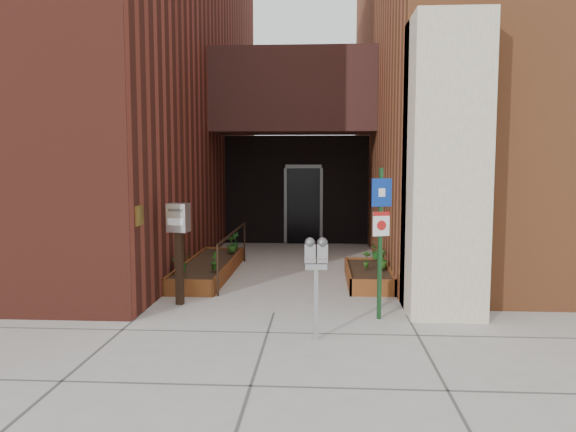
# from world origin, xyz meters

# --- Properties ---
(ground) EXTENTS (80.00, 80.00, 0.00)m
(ground) POSITION_xyz_m (0.00, 0.00, 0.00)
(ground) COLOR #9E9991
(ground) RESTS_ON ground
(architecture) EXTENTS (20.00, 14.60, 10.00)m
(architecture) POSITION_xyz_m (-0.18, 6.89, 4.98)
(architecture) COLOR maroon
(architecture) RESTS_ON ground
(planter_left) EXTENTS (0.90, 3.60, 0.30)m
(planter_left) POSITION_xyz_m (-1.55, 2.70, 0.13)
(planter_left) COLOR brown
(planter_left) RESTS_ON ground
(planter_right) EXTENTS (0.80, 2.20, 0.30)m
(planter_right) POSITION_xyz_m (1.60, 2.20, 0.13)
(planter_right) COLOR brown
(planter_right) RESTS_ON ground
(handrail) EXTENTS (0.04, 3.34, 0.90)m
(handrail) POSITION_xyz_m (-1.05, 2.65, 0.75)
(handrail) COLOR black
(handrail) RESTS_ON ground
(parking_meter) EXTENTS (0.30, 0.15, 1.34)m
(parking_meter) POSITION_xyz_m (0.65, -1.25, 1.03)
(parking_meter) COLOR #98989A
(parking_meter) RESTS_ON ground
(sign_post) EXTENTS (0.29, 0.12, 2.21)m
(sign_post) POSITION_xyz_m (1.57, -0.25, 1.36)
(sign_post) COLOR #163D1C
(sign_post) RESTS_ON ground
(payment_dropbox) EXTENTS (0.36, 0.29, 1.63)m
(payment_dropbox) POSITION_xyz_m (-1.56, 0.41, 1.18)
(payment_dropbox) COLOR black
(payment_dropbox) RESTS_ON ground
(shrub_left_a) EXTENTS (0.50, 0.50, 0.40)m
(shrub_left_a) POSITION_xyz_m (-1.80, 1.45, 0.50)
(shrub_left_a) COLOR #1E4F16
(shrub_left_a) RESTS_ON planter_left
(shrub_left_b) EXTENTS (0.24, 0.24, 0.34)m
(shrub_left_b) POSITION_xyz_m (-1.25, 1.78, 0.47)
(shrub_left_b) COLOR #235217
(shrub_left_b) RESTS_ON planter_left
(shrub_left_c) EXTENTS (0.28, 0.28, 0.37)m
(shrub_left_c) POSITION_xyz_m (-1.25, 3.74, 0.48)
(shrub_left_c) COLOR #245117
(shrub_left_c) RESTS_ON planter_left
(shrub_left_d) EXTENTS (0.28, 0.28, 0.38)m
(shrub_left_d) POSITION_xyz_m (-1.26, 4.30, 0.49)
(shrub_left_d) COLOR #1A5C1C
(shrub_left_d) RESTS_ON planter_left
(shrub_right_a) EXTENTS (0.28, 0.28, 0.38)m
(shrub_right_a) POSITION_xyz_m (1.85, 2.09, 0.49)
(shrub_right_a) COLOR #255017
(shrub_right_a) RESTS_ON planter_right
(shrub_right_b) EXTENTS (0.22, 0.22, 0.33)m
(shrub_right_b) POSITION_xyz_m (1.56, 2.14, 0.46)
(shrub_right_b) COLOR #2A621C
(shrub_right_b) RESTS_ON planter_right
(shrub_right_c) EXTENTS (0.32, 0.32, 0.33)m
(shrub_right_c) POSITION_xyz_m (1.85, 3.10, 0.47)
(shrub_right_c) COLOR #1C5B1A
(shrub_right_c) RESTS_ON planter_right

